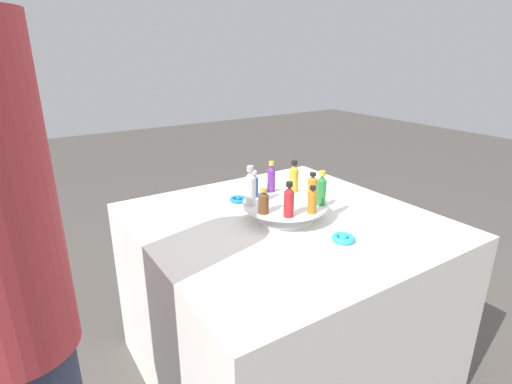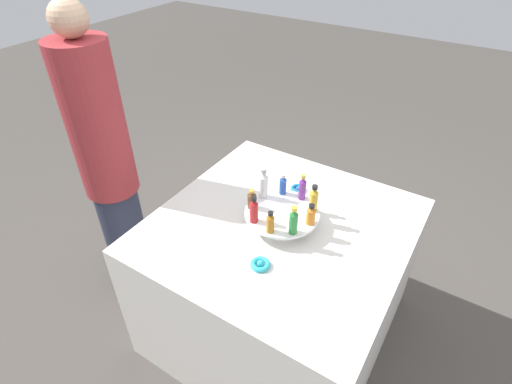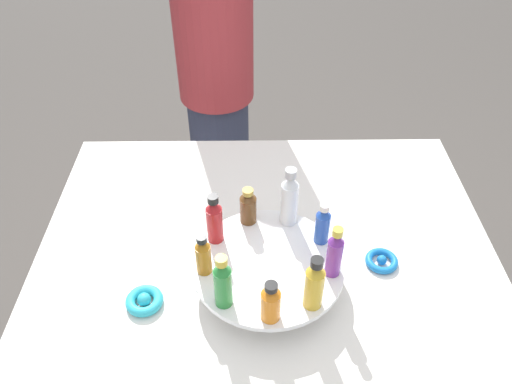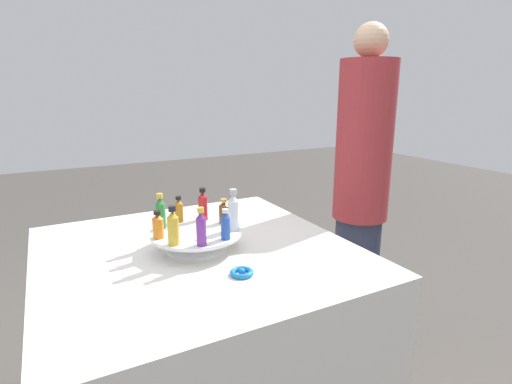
{
  "view_description": "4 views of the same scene",
  "coord_description": "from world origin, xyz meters",
  "px_view_note": "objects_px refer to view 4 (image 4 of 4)",
  "views": [
    {
      "loc": [
        -0.87,
        -1.14,
        1.35
      ],
      "look_at": [
        -0.15,
        -0.03,
        0.88
      ],
      "focal_mm": 28.0,
      "sensor_mm": 36.0,
      "label": 1
    },
    {
      "loc": [
        0.61,
        -1.19,
        1.91
      ],
      "look_at": [
        -0.12,
        -0.02,
        0.87
      ],
      "focal_mm": 28.0,
      "sensor_mm": 36.0,
      "label": 2
    },
    {
      "loc": [
        0.7,
        -0.03,
        1.62
      ],
      "look_at": [
        -0.14,
        -0.02,
        0.88
      ],
      "focal_mm": 35.0,
      "sensor_mm": 36.0,
      "label": 3
    },
    {
      "loc": [
        0.45,
        1.29,
        1.29
      ],
      "look_at": [
        -0.27,
        -0.05,
        0.9
      ],
      "focal_mm": 28.0,
      "sensor_mm": 36.0,
      "label": 4
    }
  ],
  "objects_px": {
    "bottle_orange": "(158,225)",
    "bottle_purple": "(201,228)",
    "display_stand": "(196,238)",
    "bottle_green": "(161,213)",
    "bottle_red": "(203,205)",
    "bottle_blue": "(225,225)",
    "bottle_gold": "(173,227)",
    "person_figure": "(361,191)",
    "bottle_amber": "(179,210)",
    "ribbon_bow_teal": "(163,227)",
    "bottle_clear": "(233,212)",
    "ribbon_bow_blue": "(242,272)",
    "bottle_brown": "(224,212)"
  },
  "relations": [
    {
      "from": "display_stand",
      "to": "bottle_brown",
      "type": "height_order",
      "value": "bottle_brown"
    },
    {
      "from": "bottle_blue",
      "to": "bottle_clear",
      "type": "xyz_separation_m",
      "value": [
        -0.06,
        -0.07,
        0.02
      ]
    },
    {
      "from": "bottle_orange",
      "to": "ribbon_bow_blue",
      "type": "relative_size",
      "value": 1.29
    },
    {
      "from": "bottle_orange",
      "to": "display_stand",
      "type": "bearing_deg",
      "value": 178.14
    },
    {
      "from": "bottle_orange",
      "to": "bottle_purple",
      "type": "distance_m",
      "value": 0.17
    },
    {
      "from": "bottle_red",
      "to": "display_stand",
      "type": "bearing_deg",
      "value": 58.14
    },
    {
      "from": "bottle_red",
      "to": "ribbon_bow_teal",
      "type": "height_order",
      "value": "bottle_red"
    },
    {
      "from": "bottle_gold",
      "to": "person_figure",
      "type": "bearing_deg",
      "value": -166.76
    },
    {
      "from": "ribbon_bow_blue",
      "to": "bottle_blue",
      "type": "bearing_deg",
      "value": -94.26
    },
    {
      "from": "bottle_purple",
      "to": "ribbon_bow_teal",
      "type": "xyz_separation_m",
      "value": [
        0.03,
        -0.4,
        -0.12
      ]
    },
    {
      "from": "ribbon_bow_teal",
      "to": "person_figure",
      "type": "xyz_separation_m",
      "value": [
        -0.97,
        0.11,
        0.06
      ]
    },
    {
      "from": "bottle_orange",
      "to": "bottle_brown",
      "type": "height_order",
      "value": "bottle_orange"
    },
    {
      "from": "bottle_gold",
      "to": "bottle_amber",
      "type": "relative_size",
      "value": 1.29
    },
    {
      "from": "display_stand",
      "to": "bottle_clear",
      "type": "xyz_separation_m",
      "value": [
        -0.13,
        0.05,
        0.1
      ]
    },
    {
      "from": "bottle_amber",
      "to": "ribbon_bow_blue",
      "type": "height_order",
      "value": "bottle_amber"
    },
    {
      "from": "bottle_green",
      "to": "bottle_amber",
      "type": "xyz_separation_m",
      "value": [
        -0.08,
        -0.04,
        -0.01
      ]
    },
    {
      "from": "bottle_orange",
      "to": "bottle_blue",
      "type": "relative_size",
      "value": 0.91
    },
    {
      "from": "bottle_gold",
      "to": "person_figure",
      "type": "xyz_separation_m",
      "value": [
        -1.03,
        -0.24,
        -0.06
      ]
    },
    {
      "from": "display_stand",
      "to": "ribbon_bow_blue",
      "type": "height_order",
      "value": "display_stand"
    },
    {
      "from": "bottle_purple",
      "to": "bottle_green",
      "type": "bearing_deg",
      "value": -71.86
    },
    {
      "from": "bottle_gold",
      "to": "ribbon_bow_teal",
      "type": "relative_size",
      "value": 1.64
    },
    {
      "from": "display_stand",
      "to": "bottle_orange",
      "type": "height_order",
      "value": "bottle_orange"
    },
    {
      "from": "bottle_green",
      "to": "bottle_clear",
      "type": "distance_m",
      "value": 0.27
    },
    {
      "from": "bottle_green",
      "to": "bottle_red",
      "type": "xyz_separation_m",
      "value": [
        -0.17,
        -0.02,
        -0.0
      ]
    },
    {
      "from": "bottle_red",
      "to": "bottle_purple",
      "type": "bearing_deg",
      "value": 68.14
    },
    {
      "from": "display_stand",
      "to": "bottle_clear",
      "type": "bearing_deg",
      "value": 158.14
    },
    {
      "from": "ribbon_bow_blue",
      "to": "ribbon_bow_teal",
      "type": "relative_size",
      "value": 0.94
    },
    {
      "from": "bottle_purple",
      "to": "bottle_clear",
      "type": "relative_size",
      "value": 0.84
    },
    {
      "from": "bottle_amber",
      "to": "person_figure",
      "type": "relative_size",
      "value": 0.06
    },
    {
      "from": "bottle_amber",
      "to": "ribbon_bow_teal",
      "type": "distance_m",
      "value": 0.17
    },
    {
      "from": "bottle_amber",
      "to": "person_figure",
      "type": "bearing_deg",
      "value": -178.5
    },
    {
      "from": "bottle_orange",
      "to": "bottle_clear",
      "type": "xyz_separation_m",
      "value": [
        -0.26,
        0.05,
        0.03
      ]
    },
    {
      "from": "display_stand",
      "to": "person_figure",
      "type": "bearing_deg",
      "value": -170.25
    },
    {
      "from": "person_figure",
      "to": "bottle_orange",
      "type": "bearing_deg",
      "value": -1.46
    },
    {
      "from": "bottle_gold",
      "to": "bottle_brown",
      "type": "xyz_separation_m",
      "value": [
        -0.23,
        -0.13,
        -0.02
      ]
    },
    {
      "from": "bottle_green",
      "to": "bottle_brown",
      "type": "bearing_deg",
      "value": 168.14
    },
    {
      "from": "bottle_gold",
      "to": "bottle_red",
      "type": "bearing_deg",
      "value": -131.86
    },
    {
      "from": "display_stand",
      "to": "ribbon_bow_blue",
      "type": "relative_size",
      "value": 4.36
    },
    {
      "from": "bottle_purple",
      "to": "bottle_blue",
      "type": "height_order",
      "value": "bottle_purple"
    },
    {
      "from": "bottle_brown",
      "to": "bottle_gold",
      "type": "bearing_deg",
      "value": 28.14
    },
    {
      "from": "ribbon_bow_blue",
      "to": "bottle_orange",
      "type": "bearing_deg",
      "value": -54.97
    },
    {
      "from": "ribbon_bow_blue",
      "to": "bottle_clear",
      "type": "bearing_deg",
      "value": -108.75
    },
    {
      "from": "bottle_clear",
      "to": "bottle_red",
      "type": "relative_size",
      "value": 1.2
    },
    {
      "from": "bottle_orange",
      "to": "ribbon_bow_blue",
      "type": "distance_m",
      "value": 0.34
    },
    {
      "from": "bottle_gold",
      "to": "bottle_orange",
      "type": "bearing_deg",
      "value": -71.86
    },
    {
      "from": "bottle_purple",
      "to": "bottle_red",
      "type": "height_order",
      "value": "bottle_purple"
    },
    {
      "from": "bottle_clear",
      "to": "bottle_amber",
      "type": "distance_m",
      "value": 0.24
    },
    {
      "from": "bottle_orange",
      "to": "bottle_clear",
      "type": "bearing_deg",
      "value": 168.14
    },
    {
      "from": "bottle_blue",
      "to": "bottle_brown",
      "type": "distance_m",
      "value": 0.17
    },
    {
      "from": "bottle_gold",
      "to": "ribbon_bow_blue",
      "type": "height_order",
      "value": "bottle_gold"
    }
  ]
}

